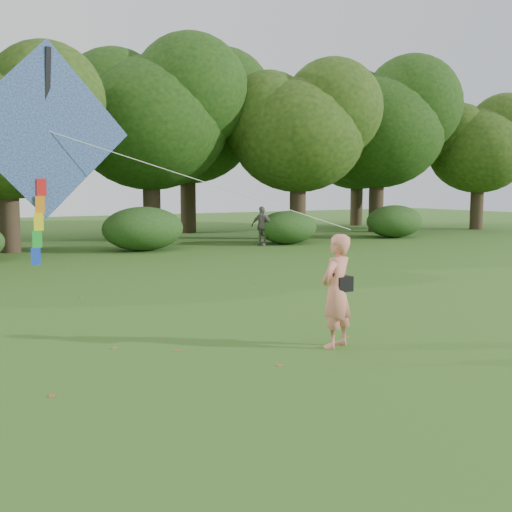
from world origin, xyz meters
TOP-DOWN VIEW (x-y plane):
  - ground at (0.00, 0.00)m, footprint 100.00×100.00m
  - man_kite_flyer at (0.06, 0.67)m, footprint 0.84×0.70m
  - bystander_right at (8.56, 17.38)m, footprint 0.93×1.14m
  - crossbody_bag at (0.18, 0.64)m, footprint 0.43×0.20m
  - flying_kite at (-4.38, 2.01)m, footprint 6.02×1.61m
  - tree_line at (1.67, 22.88)m, footprint 54.70×15.30m
  - shrub_band at (-0.72, 17.60)m, footprint 39.15×3.22m
  - fallen_leaves at (-0.54, 2.86)m, footprint 10.02×11.16m

SIDE VIEW (x-z plane):
  - ground at x=0.00m, z-range 0.00..0.00m
  - fallen_leaves at x=-0.54m, z-range 0.00..0.01m
  - shrub_band at x=-0.72m, z-range -0.08..1.79m
  - bystander_right at x=8.56m, z-range 0.00..1.81m
  - man_kite_flyer at x=0.06m, z-range 0.00..1.96m
  - crossbody_bag at x=0.18m, z-range 0.74..1.48m
  - flying_kite at x=-4.38m, z-range 1.88..5.22m
  - tree_line at x=1.67m, z-range 0.86..10.35m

